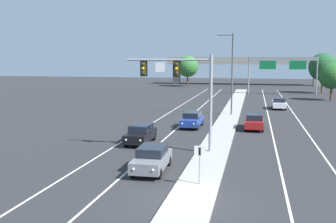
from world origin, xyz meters
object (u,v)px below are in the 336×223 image
car_receding_white (279,103)px  tree_far_right_b (323,67)px  car_oncoming_grey (152,158)px  overhead_signal_mast (183,82)px  street_lamp_median (230,69)px  car_oncoming_black (141,134)px  median_sign_post (200,159)px  car_receding_red (255,121)px  tree_far_left_a (188,66)px  highway_sign_gantry (283,64)px  car_oncoming_blue (192,119)px  tree_far_right_c (332,76)px

car_receding_white → tree_far_right_b: 30.68m
car_oncoming_grey → car_receding_white: bearing=74.3°
overhead_signal_mast → car_receding_white: size_ratio=1.61×
car_oncoming_grey → street_lamp_median: bearing=83.0°
street_lamp_median → car_oncoming_black: bearing=-108.8°
median_sign_post → car_receding_white: (6.25, 36.52, -0.77)m
car_receding_red → tree_far_right_b: tree_far_right_b is taller
tree_far_left_a → highway_sign_gantry: bearing=-41.2°
overhead_signal_mast → tree_far_right_b: 60.18m
highway_sign_gantry → car_oncoming_blue: bearing=-105.6°
tree_far_right_b → car_oncoming_blue: bearing=-113.2°
car_oncoming_black → overhead_signal_mast: bearing=-28.8°
car_oncoming_black → tree_far_right_b: (22.79, 54.97, 4.61)m
street_lamp_median → tree_far_right_b: bearing=65.7°
tree_far_right_b → tree_far_left_a: bearing=154.7°
car_receding_white → tree_far_left_a: bearing=115.5°
car_receding_red → tree_far_right_c: bearing=68.0°
car_oncoming_black → median_sign_post: bearing=-57.8°
tree_far_right_b → car_receding_red: bearing=-106.3°
median_sign_post → car_receding_white: bearing=80.3°
median_sign_post → car_oncoming_black: 12.00m
street_lamp_median → car_oncoming_grey: size_ratio=2.22×
tree_far_right_c → car_oncoming_black: bearing=-118.6°
median_sign_post → tree_far_right_b: (16.41, 65.11, 3.84)m
tree_far_right_b → street_lamp_median: bearing=-114.3°
car_receding_red → car_receding_white: (3.34, 17.53, 0.00)m
overhead_signal_mast → tree_far_left_a: bearing=99.4°
car_oncoming_blue → tree_far_right_c: tree_far_right_c is taller
street_lamp_median → highway_sign_gantry: street_lamp_median is taller
overhead_signal_mast → car_oncoming_blue: 11.79m
car_oncoming_blue → car_receding_red: 6.32m
street_lamp_median → tree_far_right_c: size_ratio=1.56×
street_lamp_median → car_receding_red: size_ratio=2.22×
street_lamp_median → car_receding_white: bearing=51.7°
overhead_signal_mast → car_oncoming_black: bearing=151.2°
car_receding_white → street_lamp_median: bearing=-128.3°
median_sign_post → tree_far_left_a: (-14.26, 79.60, 3.63)m
overhead_signal_mast → highway_sign_gantry: bearing=78.7°
street_lamp_median → highway_sign_gantry: size_ratio=0.75×
car_oncoming_grey → tree_far_right_c: size_ratio=0.70×
car_receding_red → tree_far_left_a: bearing=105.8°
median_sign_post → car_receding_red: median_sign_post is taller
overhead_signal_mast → tree_far_left_a: 72.66m
car_oncoming_grey → car_receding_red: size_ratio=1.00×
overhead_signal_mast → car_oncoming_grey: 7.18m
highway_sign_gantry → tree_far_left_a: tree_far_left_a is taller
car_oncoming_blue → highway_sign_gantry: size_ratio=0.34×
street_lamp_median → tree_far_left_a: 53.12m
car_oncoming_grey → tree_far_right_b: tree_far_right_b is taller
tree_far_right_b → tree_far_left_a: 33.93m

